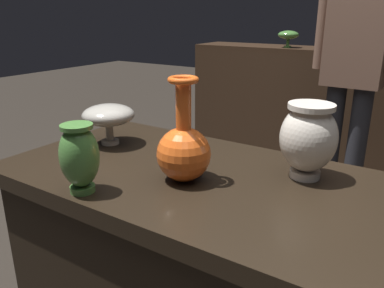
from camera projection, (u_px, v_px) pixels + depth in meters
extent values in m
cube|color=black|center=(200.00, 182.00, 1.14)|extent=(1.20, 0.64, 0.05)
cube|color=#382619|center=(350.00, 118.00, 2.98)|extent=(2.60, 0.40, 0.95)
cube|color=#382619|center=(359.00, 53.00, 2.82)|extent=(2.60, 0.40, 0.04)
sphere|color=#E55B1E|center=(184.00, 154.00, 1.07)|extent=(0.15, 0.15, 0.15)
cylinder|color=#E55B1E|center=(183.00, 107.00, 1.02)|extent=(0.04, 0.04, 0.14)
torus|color=#E55B1E|center=(183.00, 80.00, 1.00)|extent=(0.08, 0.08, 0.02)
cylinder|color=gray|center=(110.00, 142.00, 1.39)|extent=(0.06, 0.06, 0.01)
cylinder|color=gray|center=(110.00, 132.00, 1.38)|extent=(0.03, 0.03, 0.06)
ellipsoid|color=gray|center=(108.00, 115.00, 1.36)|extent=(0.18, 0.18, 0.07)
cylinder|color=silver|center=(305.00, 173.00, 1.11)|extent=(0.09, 0.09, 0.02)
ellipsoid|color=silver|center=(308.00, 138.00, 1.07)|extent=(0.16, 0.16, 0.19)
cylinder|color=silver|center=(312.00, 106.00, 1.04)|extent=(0.13, 0.13, 0.01)
cylinder|color=#477A38|center=(83.00, 189.00, 1.02)|extent=(0.07, 0.07, 0.02)
ellipsoid|color=#477A38|center=(79.00, 156.00, 0.99)|extent=(0.10, 0.10, 0.17)
cylinder|color=#477A38|center=(76.00, 127.00, 0.96)|extent=(0.08, 0.08, 0.01)
cylinder|color=#477A38|center=(360.00, 50.00, 2.81)|extent=(0.04, 0.04, 0.01)
cylinder|color=#477A38|center=(360.00, 47.00, 2.80)|extent=(0.02, 0.02, 0.03)
ellipsoid|color=#477A38|center=(361.00, 41.00, 2.79)|extent=(0.11, 0.11, 0.04)
cylinder|color=#477A38|center=(287.00, 47.00, 3.02)|extent=(0.06, 0.06, 0.01)
cylinder|color=#477A38|center=(288.00, 43.00, 3.01)|extent=(0.02, 0.02, 0.05)
ellipsoid|color=#477A38|center=(288.00, 35.00, 2.99)|extent=(0.16, 0.16, 0.07)
cylinder|color=#232328|center=(355.00, 158.00, 2.30)|extent=(0.11, 0.11, 0.85)
cylinder|color=#232328|center=(329.00, 153.00, 2.39)|extent=(0.11, 0.11, 0.85)
cube|color=brown|center=(359.00, 25.00, 2.10)|extent=(0.33, 0.20, 0.67)
cylinder|color=brown|center=(324.00, 18.00, 2.20)|extent=(0.07, 0.07, 0.57)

